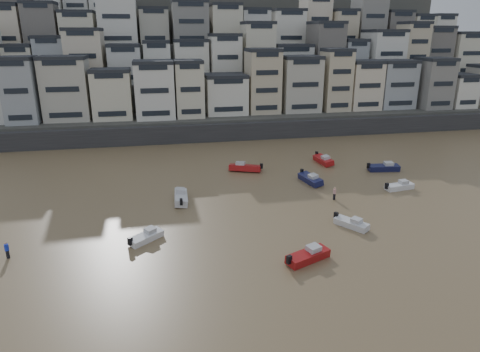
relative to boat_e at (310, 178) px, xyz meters
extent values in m
cube|color=#38383A|center=(-7.82, 28.41, 1.04)|extent=(140.00, 3.00, 3.50)
cube|color=#4C4C47|center=(-2.82, 35.41, 1.29)|extent=(140.00, 14.00, 4.00)
cube|color=#4C4C47|center=(-2.82, 47.41, 4.29)|extent=(140.00, 14.00, 10.00)
cube|color=#4C4C47|center=(-2.82, 59.41, 8.29)|extent=(140.00, 14.00, 18.00)
cube|color=#4C4C47|center=(-2.82, 71.41, 12.29)|extent=(140.00, 16.00, 26.00)
cube|color=#4C4C47|center=(-2.82, 85.41, 15.29)|extent=(140.00, 18.00, 32.00)
camera|label=1|loc=(-21.67, -55.83, 20.20)|focal=32.00mm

